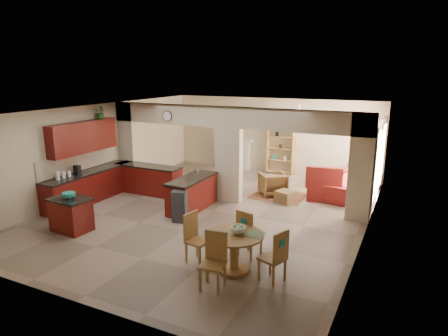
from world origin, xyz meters
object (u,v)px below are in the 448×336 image
at_px(kitchen_island, 71,214).
at_px(dining_table, 234,247).
at_px(sofa, 355,184).
at_px(armchair, 273,184).

relative_size(kitchen_island, dining_table, 0.87).
relative_size(dining_table, sofa, 0.44).
distance_m(kitchen_island, armchair, 5.96).
height_order(dining_table, sofa, dining_table).
xyz_separation_m(sofa, armchair, (-2.31, -1.07, -0.03)).
bearing_deg(kitchen_island, sofa, 49.85).
height_order(kitchen_island, armchair, kitchen_island).
bearing_deg(dining_table, sofa, 77.45).
distance_m(dining_table, sofa, 6.21).
xyz_separation_m(kitchen_island, dining_table, (4.40, -0.12, 0.10)).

